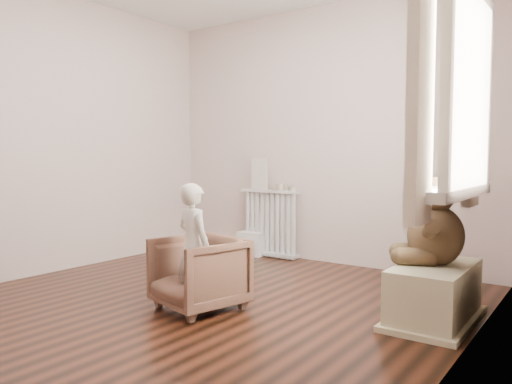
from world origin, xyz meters
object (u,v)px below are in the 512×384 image
Objects in this scene: toy_vanity at (253,230)px; armchair at (199,273)px; child at (194,246)px; teddy_bear at (436,219)px; toy_bench at (435,291)px; plush_cat at (467,169)px; radiator at (270,221)px.

armchair is at bearing -65.35° from toy_vanity.
teddy_bear is (1.42, 0.79, 0.21)m from child.
plush_cat is (0.14, 0.16, 0.80)m from toy_bench.
radiator is at bearing 128.68° from teddy_bear.
toy_bench is at bearing 40.52° from armchair.
armchair is at bearing -140.49° from plush_cat.
toy_vanity is at bearing -171.78° from radiator.
toy_bench is at bearing -119.95° from plush_cat.
plush_cat is at bearing 48.91° from toy_bench.
child is (0.62, -1.88, 0.07)m from radiator.
teddy_bear reaches higher than toy_vanity.
plush_cat is (2.41, -0.95, 0.72)m from toy_vanity.
toy_vanity is (-0.21, -0.03, -0.11)m from radiator.
child reaches higher than toy_vanity.
toy_bench is (2.27, -1.11, -0.08)m from toy_vanity.
radiator reaches higher than toy_vanity.
child reaches higher than armchair.
child reaches higher than radiator.
plush_cat reaches higher than armchair.
radiator reaches higher than armchair.
child reaches higher than toy_bench.
radiator is at bearing -56.96° from child.
plush_cat reaches higher than radiator.
armchair reaches higher than toy_bench.
toy_vanity is at bearing 131.55° from teddy_bear.
radiator is 2.33m from teddy_bear.
teddy_bear is at bearing 42.30° from armchair.
teddy_bear reaches higher than armchair.
teddy_bear reaches higher than toy_bench.
radiator is 0.24m from toy_vanity.
child is at bearing -75.17° from armchair.
armchair is at bearing -154.31° from toy_bench.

